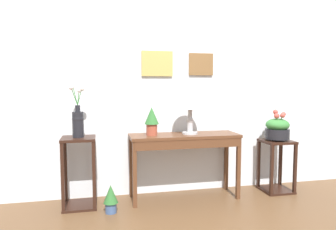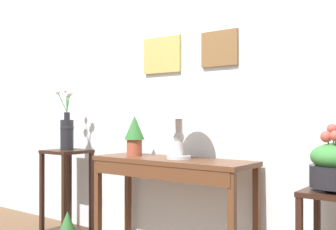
# 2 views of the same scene
# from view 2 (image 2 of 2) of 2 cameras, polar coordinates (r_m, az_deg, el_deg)

# --- Properties ---
(back_wall_with_art) EXTENTS (9.00, 0.13, 2.80)m
(back_wall_with_art) POSITION_cam_2_polar(r_m,az_deg,el_deg) (3.47, 2.17, 4.84)
(back_wall_with_art) COLOR silver
(back_wall_with_art) RESTS_ON ground
(console_table) EXTENTS (1.30, 0.43, 0.77)m
(console_table) POSITION_cam_2_polar(r_m,az_deg,el_deg) (3.17, 0.24, -7.93)
(console_table) COLOR #56331E
(console_table) RESTS_ON ground
(table_lamp) EXTENTS (0.33, 0.33, 0.49)m
(table_lamp) POSITION_cam_2_polar(r_m,az_deg,el_deg) (3.12, 1.51, 0.67)
(table_lamp) COLOR #B7B7BC
(table_lamp) RESTS_ON console_table
(potted_plant_on_console) EXTENTS (0.17, 0.17, 0.33)m
(potted_plant_on_console) POSITION_cam_2_polar(r_m,az_deg,el_deg) (3.42, -4.63, -2.50)
(potted_plant_on_console) COLOR #9E4733
(potted_plant_on_console) RESTS_ON console_table
(pedestal_stand_left) EXTENTS (0.36, 0.36, 0.78)m
(pedestal_stand_left) POSITION_cam_2_polar(r_m,az_deg,el_deg) (4.05, -13.73, -10.21)
(pedestal_stand_left) COLOR black
(pedestal_stand_left) RESTS_ON ground
(flower_vase_tall_left) EXTENTS (0.16, 0.15, 0.59)m
(flower_vase_tall_left) POSITION_cam_2_polar(r_m,az_deg,el_deg) (3.99, -13.74, -1.85)
(flower_vase_tall_left) COLOR black
(flower_vase_tall_left) RESTS_ON pedestal_stand_left
(planter_bowl_wide_right) EXTENTS (0.30, 0.30, 0.39)m
(planter_bowl_wide_right) POSITION_cam_2_polar(r_m,az_deg,el_deg) (2.61, 22.10, -6.40)
(planter_bowl_wide_right) COLOR black
(planter_bowl_wide_right) RESTS_ON pedestal_stand_right
(potted_plant_floor) EXTENTS (0.16, 0.16, 0.30)m
(potted_plant_floor) POSITION_cam_2_polar(r_m,az_deg,el_deg) (3.69, -13.66, -14.75)
(potted_plant_floor) COLOR #3D5684
(potted_plant_floor) RESTS_ON ground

